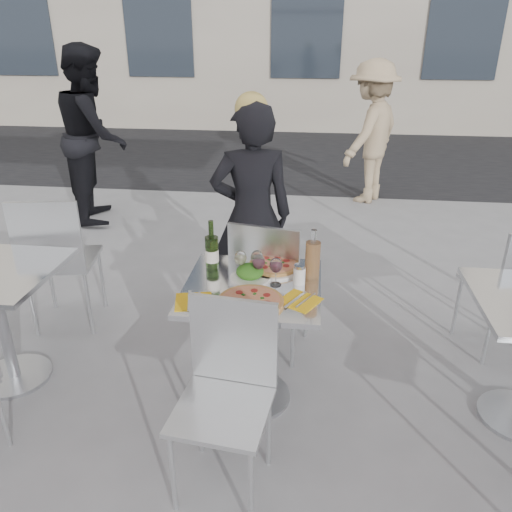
# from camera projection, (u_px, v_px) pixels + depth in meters

# --- Properties ---
(ground) EXTENTS (80.00, 80.00, 0.00)m
(ground) POSITION_uv_depth(u_px,v_px,m) (253.00, 397.00, 2.96)
(ground) COLOR slate
(street_asphalt) EXTENTS (24.00, 5.00, 0.00)m
(street_asphalt) POSITION_uv_depth(u_px,v_px,m) (299.00, 153.00, 8.84)
(street_asphalt) COLOR black
(street_asphalt) RESTS_ON ground
(main_table) EXTENTS (0.72, 0.72, 0.75)m
(main_table) POSITION_uv_depth(u_px,v_px,m) (253.00, 319.00, 2.73)
(main_table) COLOR #B7BABF
(main_table) RESTS_ON ground
(chair_far) EXTENTS (0.51, 0.53, 0.96)m
(chair_far) POSITION_uv_depth(u_px,v_px,m) (269.00, 279.00, 3.11)
(chair_far) COLOR silver
(chair_far) RESTS_ON ground
(chair_near) EXTENTS (0.46, 0.47, 0.91)m
(chair_near) POSITION_uv_depth(u_px,v_px,m) (228.00, 382.00, 2.25)
(chair_near) COLOR silver
(chair_near) RESTS_ON ground
(side_chair_lfar) EXTENTS (0.53, 0.54, 1.00)m
(side_chair_lfar) POSITION_uv_depth(u_px,v_px,m) (56.00, 253.00, 3.41)
(side_chair_lfar) COLOR silver
(side_chair_lfar) RESTS_ON ground
(woman_diner) EXTENTS (0.65, 0.50, 1.58)m
(woman_diner) POSITION_uv_depth(u_px,v_px,m) (252.00, 216.00, 3.50)
(woman_diner) COLOR black
(woman_diner) RESTS_ON ground
(pedestrian_a) EXTENTS (0.95, 1.08, 1.88)m
(pedestrian_a) POSITION_uv_depth(u_px,v_px,m) (93.00, 135.00, 5.44)
(pedestrian_a) COLOR black
(pedestrian_a) RESTS_ON ground
(pedestrian_b) EXTENTS (1.09, 1.26, 1.70)m
(pedestrian_b) POSITION_uv_depth(u_px,v_px,m) (371.00, 133.00, 6.06)
(pedestrian_b) COLOR tan
(pedestrian_b) RESTS_ON ground
(pizza_near) EXTENTS (0.33, 0.33, 0.02)m
(pizza_near) POSITION_uv_depth(u_px,v_px,m) (251.00, 301.00, 2.47)
(pizza_near) COLOR tan
(pizza_near) RESTS_ON main_table
(pizza_far) EXTENTS (0.32, 0.32, 0.03)m
(pizza_far) POSITION_uv_depth(u_px,v_px,m) (274.00, 266.00, 2.83)
(pizza_far) COLOR white
(pizza_far) RESTS_ON main_table
(salad_plate) EXTENTS (0.22, 0.22, 0.09)m
(salad_plate) POSITION_uv_depth(u_px,v_px,m) (250.00, 273.00, 2.70)
(salad_plate) COLOR white
(salad_plate) RESTS_ON main_table
(wine_bottle) EXTENTS (0.07, 0.08, 0.29)m
(wine_bottle) POSITION_uv_depth(u_px,v_px,m) (212.00, 251.00, 2.76)
(wine_bottle) COLOR #2E4C1C
(wine_bottle) RESTS_ON main_table
(carafe) EXTENTS (0.08, 0.08, 0.29)m
(carafe) POSITION_uv_depth(u_px,v_px,m) (313.00, 260.00, 2.65)
(carafe) COLOR tan
(carafe) RESTS_ON main_table
(sugar_shaker) EXTENTS (0.06, 0.06, 0.11)m
(sugar_shaker) POSITION_uv_depth(u_px,v_px,m) (299.00, 274.00, 2.64)
(sugar_shaker) COLOR white
(sugar_shaker) RESTS_ON main_table
(wineglass_white_a) EXTENTS (0.07, 0.07, 0.16)m
(wineglass_white_a) POSITION_uv_depth(u_px,v_px,m) (240.00, 259.00, 2.69)
(wineglass_white_a) COLOR white
(wineglass_white_a) RESTS_ON main_table
(wineglass_white_b) EXTENTS (0.07, 0.07, 0.16)m
(wineglass_white_b) POSITION_uv_depth(u_px,v_px,m) (257.00, 259.00, 2.69)
(wineglass_white_b) COLOR white
(wineglass_white_b) RESTS_ON main_table
(wineglass_red_a) EXTENTS (0.07, 0.07, 0.16)m
(wineglass_red_a) POSITION_uv_depth(u_px,v_px,m) (259.00, 263.00, 2.64)
(wineglass_red_a) COLOR white
(wineglass_red_a) RESTS_ON main_table
(wineglass_red_b) EXTENTS (0.07, 0.07, 0.16)m
(wineglass_red_b) POSITION_uv_depth(u_px,v_px,m) (276.00, 266.00, 2.60)
(wineglass_red_b) COLOR white
(wineglass_red_b) RESTS_ON main_table
(napkin_left) EXTENTS (0.21, 0.21, 0.01)m
(napkin_left) POSITION_uv_depth(u_px,v_px,m) (193.00, 301.00, 2.48)
(napkin_left) COLOR yellow
(napkin_left) RESTS_ON main_table
(napkin_right) EXTENTS (0.25, 0.25, 0.01)m
(napkin_right) POSITION_uv_depth(u_px,v_px,m) (299.00, 300.00, 2.49)
(napkin_right) COLOR yellow
(napkin_right) RESTS_ON main_table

